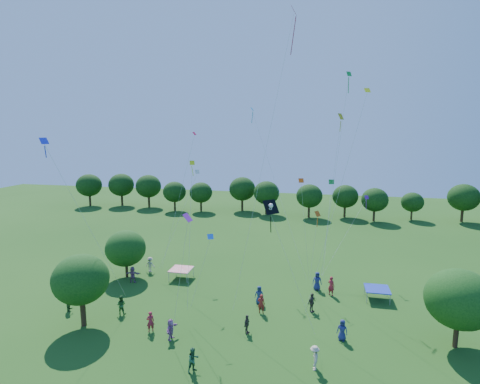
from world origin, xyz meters
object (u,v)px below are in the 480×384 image
near_tree_north (126,248)px  tent_blue (377,289)px  red_high_kite (283,66)px  near_tree_east (460,299)px  tent_red_stripe (181,269)px  near_tree_west (81,279)px  pirate_kite (272,209)px

near_tree_north → tent_blue: 25.73m
tent_blue → red_high_kite: size_ratio=0.09×
near_tree_east → red_high_kite: size_ratio=0.24×
near_tree_north → red_high_kite: (16.79, -2.93, 17.69)m
tent_red_stripe → tent_blue: (19.73, -0.89, 0.00)m
near_tree_east → tent_blue: bearing=122.6°
near_tree_west → near_tree_east: size_ratio=1.01×
tent_blue → tent_red_stripe: bearing=177.4°
tent_red_stripe → tent_blue: bearing=-2.6°
near_tree_east → red_high_kite: (-13.34, 4.15, 17.19)m
near_tree_east → tent_blue: size_ratio=2.67×
tent_red_stripe → red_high_kite: bearing=-19.0°
near_tree_east → pirate_kite: pirate_kite is taller
pirate_kite → red_high_kite: red_high_kite is taller
pirate_kite → tent_blue: bearing=48.7°
pirate_kite → red_high_kite: size_ratio=0.39×
near_tree_east → tent_red_stripe: near_tree_east is taller
near_tree_west → red_high_kite: 23.82m
near_tree_west → tent_blue: (23.97, 9.97, -2.90)m
pirate_kite → red_high_kite: 12.76m
tent_red_stripe → red_high_kite: size_ratio=0.09×
tent_blue → near_tree_east: bearing=-57.4°
near_tree_east → tent_blue: near_tree_east is taller
tent_blue → pirate_kite: 16.19m
near_tree_north → near_tree_east: 30.95m
near_tree_east → tent_red_stripe: bearing=161.9°
near_tree_north → near_tree_east: near_tree_east is taller
near_tree_west → tent_blue: 26.12m
near_tree_north → tent_red_stripe: bearing=8.0°
tent_red_stripe → tent_blue: same height
near_tree_west → tent_blue: near_tree_west is taller
near_tree_west → pirate_kite: pirate_kite is taller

